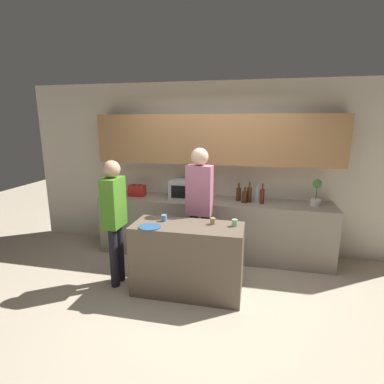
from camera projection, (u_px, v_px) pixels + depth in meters
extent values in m
plane|color=#BCAD93|center=(194.00, 304.00, 3.53)|extent=(14.00, 14.00, 0.00)
cube|color=beige|center=(217.00, 168.00, 4.87)|extent=(6.40, 0.08, 2.70)
cube|color=#A37547|center=(215.00, 139.00, 4.57)|extent=(3.74, 0.32, 0.75)
cube|color=gray|center=(212.00, 228.00, 4.74)|extent=(3.60, 0.62, 0.90)
cube|color=brown|center=(188.00, 259.00, 3.69)|extent=(1.34, 0.56, 0.88)
cube|color=#B7BABC|center=(187.00, 189.00, 4.70)|extent=(0.52, 0.38, 0.30)
cube|color=black|center=(181.00, 192.00, 4.53)|extent=(0.31, 0.01, 0.19)
cube|color=#B21E19|center=(137.00, 191.00, 4.89)|extent=(0.26, 0.16, 0.18)
cube|color=black|center=(134.00, 185.00, 4.88)|extent=(0.02, 0.11, 0.01)
cube|color=black|center=(140.00, 185.00, 4.86)|extent=(0.02, 0.11, 0.01)
cylinder|color=silver|center=(315.00, 202.00, 4.32)|extent=(0.14, 0.14, 0.10)
cylinder|color=#38662D|center=(316.00, 193.00, 4.29)|extent=(0.01, 0.01, 0.18)
sphere|color=#3D7A38|center=(317.00, 183.00, 4.26)|extent=(0.13, 0.13, 0.13)
cylinder|color=#472814|center=(239.00, 194.00, 4.59)|extent=(0.07, 0.07, 0.20)
cylinder|color=#472814|center=(239.00, 185.00, 4.56)|extent=(0.03, 0.03, 0.08)
cylinder|color=#472814|center=(245.00, 197.00, 4.48)|extent=(0.09, 0.09, 0.17)
cylinder|color=#472814|center=(245.00, 189.00, 4.45)|extent=(0.03, 0.03, 0.07)
cylinder|color=#472814|center=(249.00, 195.00, 4.51)|extent=(0.07, 0.07, 0.22)
cylinder|color=#472814|center=(250.00, 185.00, 4.47)|extent=(0.03, 0.03, 0.09)
cylinder|color=silver|center=(257.00, 195.00, 4.57)|extent=(0.08, 0.08, 0.19)
cylinder|color=silver|center=(257.00, 187.00, 4.54)|extent=(0.03, 0.03, 0.07)
cylinder|color=maroon|center=(262.00, 197.00, 4.41)|extent=(0.06, 0.06, 0.22)
cylinder|color=maroon|center=(263.00, 186.00, 4.38)|extent=(0.02, 0.02, 0.09)
cylinder|color=#2D5684|center=(150.00, 227.00, 3.50)|extent=(0.26, 0.26, 0.01)
cylinder|color=#6293C1|center=(164.00, 218.00, 3.72)|extent=(0.07, 0.07, 0.08)
cylinder|color=tan|center=(213.00, 221.00, 3.61)|extent=(0.07, 0.07, 0.08)
cylinder|color=#88CA8B|center=(235.00, 223.00, 3.54)|extent=(0.07, 0.07, 0.08)
cylinder|color=black|center=(120.00, 252.00, 3.97)|extent=(0.11, 0.11, 0.79)
cylinder|color=black|center=(114.00, 258.00, 3.82)|extent=(0.11, 0.11, 0.79)
cube|color=#488523|center=(114.00, 202.00, 3.74)|extent=(0.19, 0.34, 0.63)
sphere|color=tan|center=(112.00, 169.00, 3.64)|extent=(0.21, 0.21, 0.21)
cylinder|color=black|center=(205.00, 244.00, 4.17)|extent=(0.11, 0.11, 0.85)
cylinder|color=black|center=(194.00, 243.00, 4.22)|extent=(0.11, 0.11, 0.85)
cube|color=#BA6C8C|center=(199.00, 190.00, 4.02)|extent=(0.35, 0.21, 0.68)
sphere|color=beige|center=(200.00, 157.00, 3.91)|extent=(0.23, 0.23, 0.23)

